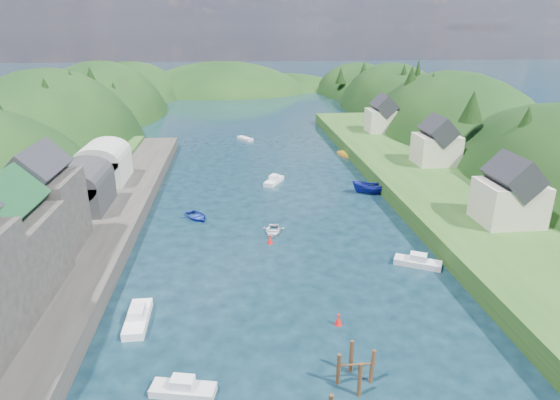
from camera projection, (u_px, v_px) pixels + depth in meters
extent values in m
plane|color=black|center=(268.00, 178.00, 81.38)|extent=(600.00, 600.00, 0.00)
ellipsoid|color=black|center=(58.00, 189.00, 103.72)|extent=(44.00, 75.56, 52.00)
ellipsoid|color=black|center=(106.00, 142.00, 143.63)|extent=(44.00, 75.56, 48.19)
ellipsoid|color=black|center=(132.00, 113.00, 182.28)|extent=(44.00, 75.56, 39.00)
ellipsoid|color=black|center=(448.00, 175.00, 111.78)|extent=(36.00, 75.56, 48.00)
ellipsoid|color=black|center=(391.00, 134.00, 151.70)|extent=(36.00, 75.56, 44.49)
ellipsoid|color=black|center=(358.00, 108.00, 190.40)|extent=(36.00, 75.56, 36.00)
ellipsoid|color=black|center=(223.00, 115.00, 195.94)|extent=(80.00, 60.00, 44.00)
ellipsoid|color=black|center=(287.00, 115.00, 208.55)|extent=(70.00, 56.00, 36.00)
cone|color=black|center=(46.00, 95.00, 85.75)|extent=(4.73, 4.73, 6.37)
cone|color=black|center=(72.00, 87.00, 96.92)|extent=(4.34, 4.34, 7.01)
cone|color=black|center=(92.00, 103.00, 104.50)|extent=(5.28, 5.28, 5.71)
cone|color=black|center=(91.00, 80.00, 117.12)|extent=(4.77, 4.77, 6.57)
cone|color=black|center=(114.00, 92.00, 121.96)|extent=(4.07, 4.07, 5.51)
cone|color=black|center=(114.00, 80.00, 137.03)|extent=(4.56, 4.56, 8.95)
cone|color=black|center=(111.00, 85.00, 142.78)|extent=(4.75, 4.75, 5.53)
cone|color=black|center=(132.00, 80.00, 153.72)|extent=(4.27, 4.27, 6.27)
cone|color=black|center=(525.00, 131.00, 68.98)|extent=(5.29, 5.29, 7.32)
cone|color=black|center=(472.00, 106.00, 78.67)|extent=(4.07, 4.07, 5.33)
cone|color=black|center=(455.00, 115.00, 93.08)|extent=(3.40, 3.40, 5.84)
cone|color=black|center=(432.00, 91.00, 105.20)|extent=(4.94, 4.94, 8.27)
cone|color=black|center=(411.00, 81.00, 110.50)|extent=(5.25, 5.25, 7.27)
cone|color=black|center=(417.00, 76.00, 121.12)|extent=(3.36, 3.36, 8.66)
cone|color=black|center=(404.00, 78.00, 131.50)|extent=(4.57, 4.57, 8.07)
cone|color=black|center=(387.00, 82.00, 144.94)|extent=(3.59, 3.59, 5.86)
cone|color=black|center=(364.00, 70.00, 154.66)|extent=(4.14, 4.14, 5.51)
cone|color=black|center=(341.00, 75.00, 167.56)|extent=(3.83, 3.83, 5.72)
cube|color=#2D2B28|center=(68.00, 259.00, 50.81)|extent=(12.00, 110.00, 2.00)
cube|color=#234719|center=(0.00, 260.00, 50.08)|extent=(12.00, 110.00, 2.50)
cube|color=#2D2B28|center=(7.00, 256.00, 41.60)|extent=(8.00, 9.00, 7.00)
cube|color=#2D2B28|center=(44.00, 213.00, 49.83)|extent=(7.00, 8.00, 8.00)
cube|color=black|center=(36.00, 170.00, 48.15)|extent=(5.15, 8.32, 5.15)
cube|color=#2D2D30|center=(81.00, 194.00, 61.72)|extent=(7.00, 9.00, 4.00)
cylinder|color=#2D2D30|center=(78.00, 179.00, 61.03)|extent=(7.00, 9.00, 7.00)
cube|color=#B2B2A8|center=(104.00, 168.00, 72.93)|extent=(7.00, 9.00, 4.00)
cylinder|color=#B2B2A8|center=(102.00, 156.00, 72.23)|extent=(7.00, 9.00, 7.00)
cube|color=#234719|center=(430.00, 185.00, 73.93)|extent=(16.00, 120.00, 2.40)
cube|color=beige|center=(509.00, 203.00, 56.03)|extent=(7.00, 6.00, 5.00)
cube|color=black|center=(514.00, 176.00, 54.87)|extent=(5.15, 6.24, 5.15)
cube|color=beige|center=(436.00, 149.00, 80.49)|extent=(7.00, 6.00, 5.00)
cube|color=black|center=(438.00, 130.00, 79.33)|extent=(5.15, 6.24, 5.15)
cube|color=beige|center=(383.00, 120.00, 105.60)|extent=(7.00, 6.00, 5.00)
cube|color=black|center=(384.00, 106.00, 104.44)|extent=(5.15, 6.24, 5.15)
cylinder|color=#382314|center=(372.00, 370.00, 34.25)|extent=(0.32, 0.32, 3.29)
cylinder|color=#382314|center=(351.00, 360.00, 35.30)|extent=(0.32, 0.32, 3.29)
cylinder|color=#382314|center=(338.00, 372.00, 34.02)|extent=(0.32, 0.32, 3.29)
cylinder|color=#382314|center=(360.00, 383.00, 32.97)|extent=(0.32, 0.32, 3.29)
cylinder|color=#382314|center=(356.00, 365.00, 33.94)|extent=(3.00, 0.16, 0.16)
cone|color=red|center=(338.00, 320.00, 41.07)|extent=(0.70, 0.70, 0.90)
sphere|color=red|center=(339.00, 315.00, 40.90)|extent=(0.30, 0.30, 0.30)
cone|color=red|center=(270.00, 240.00, 56.61)|extent=(0.70, 0.70, 0.90)
sphere|color=red|center=(270.00, 236.00, 56.43)|extent=(0.30, 0.30, 0.30)
cube|color=silver|center=(418.00, 263.00, 51.37)|extent=(5.21, 3.79, 0.70)
cube|color=silver|center=(418.00, 257.00, 51.11)|extent=(2.09, 1.84, 0.70)
cube|color=orange|center=(346.00, 154.00, 95.43)|extent=(2.78, 4.51, 0.60)
cube|color=silver|center=(274.00, 181.00, 78.63)|extent=(3.86, 5.25, 0.71)
cube|color=silver|center=(274.00, 177.00, 78.38)|extent=(1.87, 2.11, 0.70)
cube|color=white|center=(138.00, 319.00, 41.43)|extent=(1.89, 5.54, 0.77)
cube|color=silver|center=(137.00, 311.00, 41.16)|extent=(1.30, 1.95, 0.70)
imported|color=navy|center=(196.00, 216.00, 64.08)|extent=(5.15, 5.55, 0.94)
imported|color=navy|center=(370.00, 188.00, 73.39)|extent=(5.90, 3.14, 2.16)
imported|color=silver|center=(273.00, 231.00, 59.57)|extent=(3.41, 4.38, 0.83)
cube|color=silver|center=(183.00, 390.00, 33.35)|extent=(4.84, 2.45, 0.65)
cube|color=silver|center=(182.00, 382.00, 33.11)|extent=(1.80, 1.38, 0.70)
cube|color=silver|center=(245.00, 139.00, 108.89)|extent=(3.80, 4.66, 0.64)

